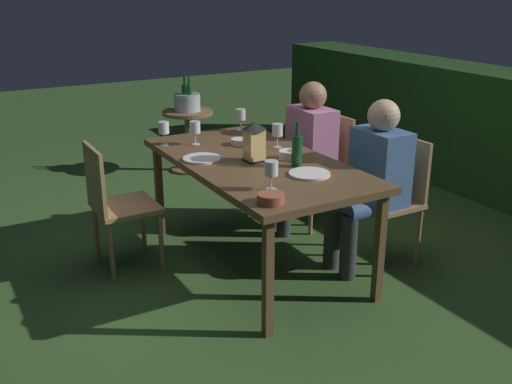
{
  "coord_description": "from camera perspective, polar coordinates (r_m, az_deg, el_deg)",
  "views": [
    {
      "loc": [
        3.27,
        -1.85,
        1.87
      ],
      "look_at": [
        0.0,
        0.0,
        0.52
      ],
      "focal_mm": 41.77,
      "sensor_mm": 36.0,
      "label": 1
    }
  ],
  "objects": [
    {
      "name": "wine_glass_d",
      "position": [
        4.3,
        -8.83,
        6.0
      ],
      "size": [
        0.08,
        0.08,
        0.17
      ],
      "color": "silver",
      "rests_on": "dining_table"
    },
    {
      "name": "plate_a",
      "position": [
        3.94,
        -5.2,
        3.21
      ],
      "size": [
        0.25,
        0.25,
        0.01
      ],
      "primitive_type": "cylinder",
      "color": "white",
      "rests_on": "dining_table"
    },
    {
      "name": "green_bottle_on_table",
      "position": [
        3.76,
        3.95,
        4.06
      ],
      "size": [
        0.07,
        0.07,
        0.29
      ],
      "color": "#144723",
      "rests_on": "dining_table"
    },
    {
      "name": "chair_side_right_b",
      "position": [
        4.18,
        12.95,
        -0.17
      ],
      "size": [
        0.42,
        0.4,
        0.87
      ],
      "color": "#9E7A51",
      "rests_on": "ground"
    },
    {
      "name": "plate_b",
      "position": [
        3.63,
        5.14,
        1.75
      ],
      "size": [
        0.25,
        0.25,
        0.01
      ],
      "primitive_type": "cylinder",
      "color": "white",
      "rests_on": "dining_table"
    },
    {
      "name": "wine_glass_a",
      "position": [
        4.29,
        -5.87,
        6.08
      ],
      "size": [
        0.08,
        0.08,
        0.17
      ],
      "color": "silver",
      "rests_on": "dining_table"
    },
    {
      "name": "chair_side_left_a",
      "position": [
        4.04,
        -13.38,
        -0.87
      ],
      "size": [
        0.42,
        0.4,
        0.87
      ],
      "color": "#9E7A51",
      "rests_on": "ground"
    },
    {
      "name": "ice_bucket",
      "position": [
        6.05,
        -6.61,
        8.68
      ],
      "size": [
        0.26,
        0.26,
        0.34
      ],
      "color": "#B2B7BF",
      "rests_on": "side_table"
    },
    {
      "name": "wine_glass_b",
      "position": [
        4.68,
        -1.48,
        7.33
      ],
      "size": [
        0.08,
        0.08,
        0.17
      ],
      "color": "silver",
      "rests_on": "dining_table"
    },
    {
      "name": "wine_glass_c",
      "position": [
        4.19,
        2.06,
        5.85
      ],
      "size": [
        0.08,
        0.08,
        0.17
      ],
      "color": "silver",
      "rests_on": "dining_table"
    },
    {
      "name": "bowl_salad",
      "position": [
        3.15,
        1.41,
        -0.6
      ],
      "size": [
        0.15,
        0.15,
        0.05
      ],
      "color": "#9E5138",
      "rests_on": "dining_table"
    },
    {
      "name": "dining_table",
      "position": [
        3.93,
        0.0,
        2.32
      ],
      "size": [
        1.77,
        0.92,
        0.75
      ],
      "color": "brown",
      "rests_on": "ground"
    },
    {
      "name": "bowl_bread",
      "position": [
        3.95,
        3.17,
        3.63
      ],
      "size": [
        0.13,
        0.13,
        0.05
      ],
      "color": "silver",
      "rests_on": "dining_table"
    },
    {
      "name": "chair_side_right_a",
      "position": [
        4.76,
        6.56,
        2.68
      ],
      "size": [
        0.42,
        0.4,
        0.87
      ],
      "color": "#9E7A51",
      "rests_on": "ground"
    },
    {
      "name": "side_table",
      "position": [
        6.12,
        -6.5,
        5.82
      ],
      "size": [
        0.51,
        0.51,
        0.62
      ],
      "color": "brown",
      "rests_on": "ground"
    },
    {
      "name": "wine_glass_e",
      "position": [
        3.33,
        1.48,
        2.14
      ],
      "size": [
        0.08,
        0.08,
        0.17
      ],
      "color": "silver",
      "rests_on": "dining_table"
    },
    {
      "name": "ground_plane",
      "position": [
        4.2,
        0.0,
        -6.76
      ],
      "size": [
        16.0,
        16.0,
        0.0
      ],
      "primitive_type": "plane",
      "color": "#385B28"
    },
    {
      "name": "person_in_blue",
      "position": [
        4.0,
        11.03,
        1.4
      ],
      "size": [
        0.38,
        0.47,
        1.15
      ],
      "color": "#426699",
      "rests_on": "ground"
    },
    {
      "name": "bowl_olives",
      "position": [
        4.28,
        -1.61,
        4.86
      ],
      "size": [
        0.12,
        0.12,
        0.04
      ],
      "color": "silver",
      "rests_on": "dining_table"
    },
    {
      "name": "lantern_centerpiece",
      "position": [
        3.85,
        -0.17,
        5.07
      ],
      "size": [
        0.15,
        0.15,
        0.27
      ],
      "color": "black",
      "rests_on": "dining_table"
    },
    {
      "name": "person_in_pink",
      "position": [
        4.61,
        4.66,
        4.14
      ],
      "size": [
        0.38,
        0.47,
        1.15
      ],
      "color": "#C675A3",
      "rests_on": "ground"
    }
  ]
}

